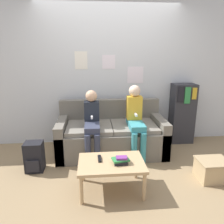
{
  "coord_description": "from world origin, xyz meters",
  "views": [
    {
      "loc": [
        -0.31,
        -2.94,
        1.68
      ],
      "look_at": [
        0.0,
        0.42,
        0.75
      ],
      "focal_mm": 35.0,
      "sensor_mm": 36.0,
      "label": 1
    }
  ],
  "objects_px": {
    "couch": "(111,135)",
    "person_right": "(136,118)",
    "tv_remote": "(100,159)",
    "coffee_table": "(111,165)",
    "storage_box": "(213,170)",
    "backpack": "(34,157)",
    "person_left": "(92,121)",
    "bookshelf": "(182,113)"
  },
  "relations": [
    {
      "from": "storage_box",
      "to": "tv_remote",
      "type": "bearing_deg",
      "value": -178.43
    },
    {
      "from": "storage_box",
      "to": "person_left",
      "type": "bearing_deg",
      "value": 154.34
    },
    {
      "from": "couch",
      "to": "storage_box",
      "type": "height_order",
      "value": "couch"
    },
    {
      "from": "couch",
      "to": "backpack",
      "type": "relative_size",
      "value": 4.09
    },
    {
      "from": "coffee_table",
      "to": "couch",
      "type": "bearing_deg",
      "value": 84.96
    },
    {
      "from": "bookshelf",
      "to": "storage_box",
      "type": "relative_size",
      "value": 2.7
    },
    {
      "from": "tv_remote",
      "to": "storage_box",
      "type": "height_order",
      "value": "tv_remote"
    },
    {
      "from": "storage_box",
      "to": "backpack",
      "type": "xyz_separation_m",
      "value": [
        -2.46,
        0.46,
        0.07
      ]
    },
    {
      "from": "storage_box",
      "to": "bookshelf",
      "type": "bearing_deg",
      "value": 86.54
    },
    {
      "from": "person_left",
      "to": "person_right",
      "type": "bearing_deg",
      "value": 0.8
    },
    {
      "from": "backpack",
      "to": "coffee_table",
      "type": "bearing_deg",
      "value": -28.16
    },
    {
      "from": "couch",
      "to": "storage_box",
      "type": "relative_size",
      "value": 4.31
    },
    {
      "from": "person_right",
      "to": "backpack",
      "type": "height_order",
      "value": "person_right"
    },
    {
      "from": "couch",
      "to": "bookshelf",
      "type": "xyz_separation_m",
      "value": [
        1.37,
        0.33,
        0.27
      ]
    },
    {
      "from": "person_left",
      "to": "person_right",
      "type": "height_order",
      "value": "person_right"
    },
    {
      "from": "person_left",
      "to": "bookshelf",
      "type": "xyz_separation_m",
      "value": [
        1.7,
        0.54,
        -0.07
      ]
    },
    {
      "from": "person_right",
      "to": "storage_box",
      "type": "height_order",
      "value": "person_right"
    },
    {
      "from": "person_left",
      "to": "bookshelf",
      "type": "height_order",
      "value": "bookshelf"
    },
    {
      "from": "bookshelf",
      "to": "storage_box",
      "type": "bearing_deg",
      "value": -93.46
    },
    {
      "from": "coffee_table",
      "to": "tv_remote",
      "type": "bearing_deg",
      "value": 152.35
    },
    {
      "from": "coffee_table",
      "to": "person_right",
      "type": "relative_size",
      "value": 0.69
    },
    {
      "from": "coffee_table",
      "to": "backpack",
      "type": "bearing_deg",
      "value": 151.84
    },
    {
      "from": "tv_remote",
      "to": "bookshelf",
      "type": "relative_size",
      "value": 0.15
    },
    {
      "from": "storage_box",
      "to": "backpack",
      "type": "distance_m",
      "value": 2.51
    },
    {
      "from": "person_left",
      "to": "tv_remote",
      "type": "relative_size",
      "value": 6.42
    },
    {
      "from": "couch",
      "to": "storage_box",
      "type": "distance_m",
      "value": 1.64
    },
    {
      "from": "person_left",
      "to": "tv_remote",
      "type": "bearing_deg",
      "value": -83.96
    },
    {
      "from": "couch",
      "to": "storage_box",
      "type": "bearing_deg",
      "value": -37.29
    },
    {
      "from": "coffee_table",
      "to": "person_left",
      "type": "relative_size",
      "value": 0.73
    },
    {
      "from": "tv_remote",
      "to": "person_right",
      "type": "bearing_deg",
      "value": 52.18
    },
    {
      "from": "backpack",
      "to": "person_left",
      "type": "bearing_deg",
      "value": 20.82
    },
    {
      "from": "couch",
      "to": "tv_remote",
      "type": "relative_size",
      "value": 10.45
    },
    {
      "from": "coffee_table",
      "to": "storage_box",
      "type": "distance_m",
      "value": 1.41
    },
    {
      "from": "bookshelf",
      "to": "storage_box",
      "type": "height_order",
      "value": "bookshelf"
    },
    {
      "from": "couch",
      "to": "person_right",
      "type": "relative_size",
      "value": 1.53
    },
    {
      "from": "person_right",
      "to": "storage_box",
      "type": "relative_size",
      "value": 2.82
    },
    {
      "from": "backpack",
      "to": "storage_box",
      "type": "bearing_deg",
      "value": -10.52
    },
    {
      "from": "person_left",
      "to": "backpack",
      "type": "distance_m",
      "value": 0.99
    },
    {
      "from": "person_right",
      "to": "bookshelf",
      "type": "xyz_separation_m",
      "value": [
        1.0,
        0.53,
        -0.1
      ]
    },
    {
      "from": "person_right",
      "to": "tv_remote",
      "type": "xyz_separation_m",
      "value": [
        -0.61,
        -0.83,
        -0.26
      ]
    },
    {
      "from": "couch",
      "to": "coffee_table",
      "type": "distance_m",
      "value": 1.11
    },
    {
      "from": "coffee_table",
      "to": "storage_box",
      "type": "height_order",
      "value": "coffee_table"
    }
  ]
}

